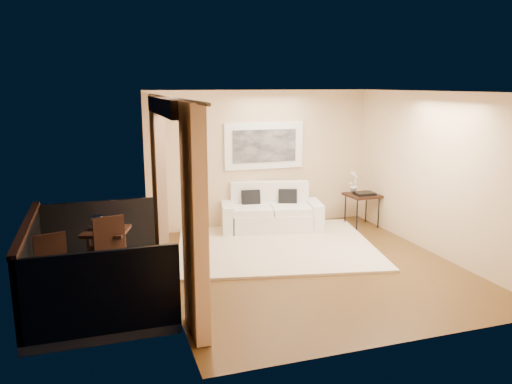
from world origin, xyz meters
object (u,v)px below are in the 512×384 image
balcony_chair_near (53,265)px  ice_bucket (97,223)px  bistro_table (106,235)px  balcony_chair_far (108,244)px  sofa (271,214)px  side_table (362,197)px  orchid (354,181)px

balcony_chair_near → ice_bucket: size_ratio=4.66×
bistro_table → balcony_chair_far: bearing=-86.2°
balcony_chair_near → ice_bucket: (0.56, 0.84, 0.28)m
sofa → ice_bucket: same height
side_table → ice_bucket: (-5.08, -1.18, 0.22)m
orchid → bistro_table: (-4.85, -1.41, -0.26)m
side_table → orchid: (-0.11, 0.17, 0.30)m
side_table → balcony_chair_near: 5.99m
balcony_chair_far → side_table: bearing=-175.9°
balcony_chair_far → sofa: bearing=-162.8°
orchid → ice_bucket: 5.15m
side_table → balcony_chair_near: bearing=-160.3°
balcony_chair_far → orchid: bearing=-173.7°
side_table → balcony_chair_far: size_ratio=0.65×
sofa → orchid: (1.72, -0.12, 0.57)m
balcony_chair_far → balcony_chair_near: size_ratio=1.08×
side_table → balcony_chair_near: balcony_chair_near is taller
sofa → balcony_chair_far: 3.59m
balcony_chair_far → ice_bucket: bearing=-78.4°
orchid → sofa: bearing=175.9°
balcony_chair_far → ice_bucket: balcony_chair_far is taller
balcony_chair_near → balcony_chair_far: bearing=21.4°
side_table → orchid: 0.36m
bistro_table → balcony_chair_near: bearing=-131.2°
orchid → bistro_table: orchid is taller
bistro_table → balcony_chair_far: (0.02, -0.24, -0.06)m
sofa → ice_bucket: bearing=-143.5°
sofa → balcony_chair_near: size_ratio=2.19×
sofa → ice_bucket: (-3.24, -1.47, 0.50)m
bistro_table → side_table: bearing=14.0°
side_table → ice_bucket: bearing=-166.9°
bistro_table → balcony_chair_near: size_ratio=0.82×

